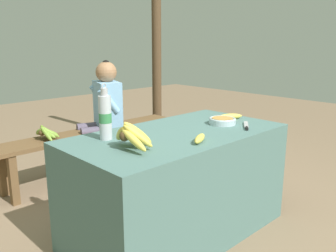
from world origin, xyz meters
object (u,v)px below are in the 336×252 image
(wooden_bench, at_px, (94,137))
(banana_bunch_green, at_px, (46,132))
(water_bottle, at_px, (105,117))
(support_post_far, at_px, (157,43))
(seated_vendor, at_px, (103,109))
(loose_banana_front, at_px, (200,138))
(banana_bunch_ripe, at_px, (131,135))
(loose_banana_side, at_px, (230,117))
(serving_bowl, at_px, (222,120))
(knife, at_px, (246,126))

(wooden_bench, xyz_separation_m, banana_bunch_green, (-0.47, -0.00, 0.14))
(water_bottle, xyz_separation_m, support_post_far, (1.73, 1.46, 0.40))
(wooden_bench, height_order, seated_vendor, seated_vendor)
(banana_bunch_green, xyz_separation_m, support_post_far, (1.59, 0.33, 0.74))
(loose_banana_front, bearing_deg, water_bottle, 129.75)
(banana_bunch_green, bearing_deg, banana_bunch_ripe, -96.07)
(loose_banana_front, height_order, loose_banana_side, same)
(banana_bunch_ripe, distance_m, serving_bowl, 0.83)
(seated_vendor, xyz_separation_m, banana_bunch_green, (-0.58, 0.02, -0.13))
(serving_bowl, height_order, knife, serving_bowl)
(knife, xyz_separation_m, wooden_bench, (-0.23, 1.56, -0.34))
(water_bottle, xyz_separation_m, loose_banana_side, (0.98, -0.19, -0.12))
(serving_bowl, height_order, support_post_far, support_post_far)
(water_bottle, relative_size, loose_banana_front, 1.92)
(banana_bunch_ripe, xyz_separation_m, wooden_bench, (0.62, 1.39, -0.41))
(banana_bunch_green, bearing_deg, knife, -65.58)
(loose_banana_side, bearing_deg, banana_bunch_green, 122.51)
(loose_banana_side, xyz_separation_m, banana_bunch_green, (-0.84, 1.32, -0.22))
(loose_banana_side, relative_size, wooden_bench, 0.10)
(seated_vendor, height_order, support_post_far, support_post_far)
(water_bottle, height_order, wooden_bench, water_bottle)
(loose_banana_front, height_order, seated_vendor, seated_vendor)
(banana_bunch_ripe, height_order, loose_banana_front, banana_bunch_ripe)
(banana_bunch_ripe, relative_size, support_post_far, 0.13)
(loose_banana_front, relative_size, loose_banana_side, 0.93)
(wooden_bench, relative_size, banana_bunch_green, 6.58)
(wooden_bench, bearing_deg, loose_banana_side, -74.46)
(knife, distance_m, wooden_bench, 1.61)
(loose_banana_side, distance_m, support_post_far, 1.88)
(knife, relative_size, banana_bunch_green, 0.73)
(loose_banana_front, relative_size, wooden_bench, 0.09)
(knife, bearing_deg, seated_vendor, 58.76)
(serving_bowl, bearing_deg, knife, -81.09)
(knife, xyz_separation_m, support_post_far, (0.88, 1.88, 0.53))
(banana_bunch_ripe, bearing_deg, serving_bowl, 1.04)
(loose_banana_front, distance_m, loose_banana_side, 0.67)
(serving_bowl, bearing_deg, support_post_far, 61.74)
(loose_banana_side, bearing_deg, knife, -120.28)
(banana_bunch_ripe, xyz_separation_m, knife, (0.85, -0.17, -0.07))
(banana_bunch_ripe, bearing_deg, knife, -11.07)
(water_bottle, distance_m, knife, 0.95)
(water_bottle, relative_size, knife, 1.63)
(serving_bowl, bearing_deg, wooden_bench, 98.39)
(seated_vendor, distance_m, banana_bunch_green, 0.59)
(banana_bunch_ripe, height_order, loose_banana_side, banana_bunch_ripe)
(water_bottle, relative_size, loose_banana_side, 1.79)
(banana_bunch_ripe, relative_size, loose_banana_side, 1.70)
(loose_banana_front, bearing_deg, wooden_bench, 80.59)
(serving_bowl, relative_size, seated_vendor, 0.17)
(wooden_bench, bearing_deg, banana_bunch_green, -179.91)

